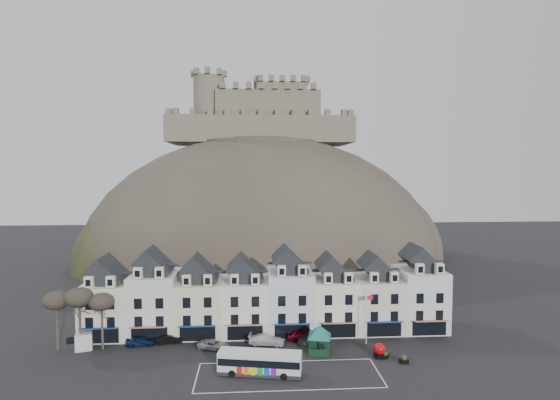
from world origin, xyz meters
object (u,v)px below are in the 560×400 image
Objects in this scene: flagpole at (367,315)px; car_silver at (214,345)px; bus at (260,362)px; white_van at (85,337)px; car_black at (169,339)px; car_white at (266,339)px; car_navy at (141,341)px; car_maroon at (302,334)px; red_buoy at (379,350)px; bus_shelter at (319,331)px; car_charcoal at (312,342)px.

flagpole is 1.65× the size of car_silver.
bus is 1.92× the size of white_van.
car_white reaches higher than car_black.
car_navy is 22.86m from car_maroon.
red_buoy is at bearing -84.21° from flagpole.
car_maroon reaches higher than car_navy.
bus_shelter is 1.17× the size of car_white.
car_white reaches higher than car_charcoal.
car_navy is 0.93× the size of car_silver.
car_charcoal is at bearing 153.92° from red_buoy.
car_black is 20.43m from car_charcoal.
bus_shelter is 1.50× the size of car_charcoal.
bus_shelter is 25.15m from car_navy.
flagpole is 1.83× the size of car_charcoal.
red_buoy is 0.27× the size of flagpole.
bus is at bearing -178.27° from car_white.
car_silver is (10.33, -1.81, -0.07)m from car_navy.
white_van is at bearing -175.72° from bus_shelter.
flagpole reaches higher than car_silver.
red_buoy is 40.84m from white_van.
car_black is at bearing -85.80° from car_navy.
red_buoy is at bearing -1.09° from bus_shelter.
car_silver is (-6.27, 7.87, -0.96)m from bus.
white_van is (-40.30, 6.59, 0.15)m from red_buoy.
bus_shelter is 8.13m from car_white.
bus_shelter reaches higher than car_charcoal.
bus_shelter is at bearing 166.38° from red_buoy.
car_maroon is at bearing 69.30° from bus.
car_white is (17.65, -0.72, 0.05)m from car_navy.
bus is at bearing -151.31° from flagpole.
red_buoy is 0.36× the size of white_van.
flagpole is at bearing 33.37° from bus_shelter.
bus reaches higher than car_maroon.
car_silver is (-22.08, 4.09, -0.38)m from red_buoy.
car_navy is at bearing 177.69° from flagpole.
bus_shelter is at bearing -108.97° from car_black.
red_buoy is at bearing -100.98° from car_white.
red_buoy reaches higher than car_black.
car_maroon is 2.78m from car_charcoal.
car_black is at bearing 175.98° from flagpole.
car_white is at bearing 177.72° from flagpole.
white_van is at bearing 106.51° from car_charcoal.
car_maroon is 1.18× the size of car_charcoal.
car_maroon is at bearing 124.11° from bus_shelter.
flagpole is 21.90m from car_silver.
car_white is (7.32, 1.09, 0.12)m from car_silver.
car_navy is at bearing 99.70° from car_silver.
bus is at bearing -135.19° from car_black.
car_charcoal is (31.94, -2.50, -0.49)m from white_van.
car_silver is 0.86× the size of car_white.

